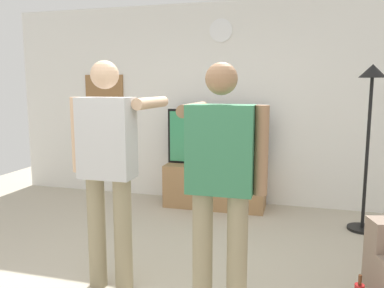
{
  "coord_description": "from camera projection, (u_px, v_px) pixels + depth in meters",
  "views": [
    {
      "loc": [
        0.94,
        -2.31,
        1.59
      ],
      "look_at": [
        -0.03,
        1.2,
        1.05
      ],
      "focal_mm": 36.29,
      "sensor_mm": 36.0,
      "label": 1
    }
  ],
  "objects": [
    {
      "name": "tv_stand",
      "position": [
        215.0,
        186.0,
        5.15
      ],
      "size": [
        1.32,
        0.51,
        0.56
      ],
      "color": "#997047",
      "rests_on": "ground_plane"
    },
    {
      "name": "person_standing_nearer_lamp",
      "position": [
        108.0,
        162.0,
        2.97
      ],
      "size": [
        0.59,
        0.78,
        1.78
      ],
      "color": "gray",
      "rests_on": "ground_plane"
    },
    {
      "name": "framed_picture",
      "position": [
        105.0,
        91.0,
        5.71
      ],
      "size": [
        0.6,
        0.04,
        0.47
      ],
      "primitive_type": "cube",
      "color": "olive"
    },
    {
      "name": "back_wall",
      "position": [
        228.0,
        104.0,
        5.3
      ],
      "size": [
        6.4,
        0.1,
        2.7
      ],
      "primitive_type": "cube",
      "color": "silver",
      "rests_on": "ground_plane"
    },
    {
      "name": "floor_lamp",
      "position": [
        370.0,
        113.0,
        4.15
      ],
      "size": [
        0.32,
        0.32,
        1.82
      ],
      "color": "black",
      "rests_on": "ground_plane"
    },
    {
      "name": "person_standing_nearer_couch",
      "position": [
        221.0,
        176.0,
        2.59
      ],
      "size": [
        0.62,
        0.78,
        1.75
      ],
      "color": "gray",
      "rests_on": "ground_plane"
    },
    {
      "name": "television",
      "position": [
        216.0,
        137.0,
        5.1
      ],
      "size": [
        1.32,
        0.07,
        0.73
      ],
      "color": "black",
      "rests_on": "tv_stand"
    },
    {
      "name": "wall_clock",
      "position": [
        221.0,
        30.0,
        5.12
      ],
      "size": [
        0.3,
        0.03,
        0.3
      ],
      "primitive_type": "cylinder",
      "rotation": [
        1.57,
        0.0,
        0.0
      ],
      "color": "white"
    }
  ]
}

